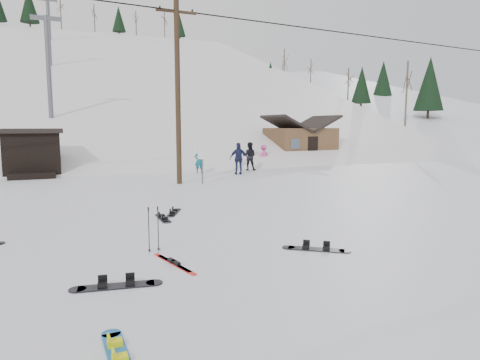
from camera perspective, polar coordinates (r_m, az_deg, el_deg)
name	(u,v)px	position (r m, az deg, el deg)	size (l,w,h in m)	color
ground	(268,281)	(8.40, 3.71, -13.29)	(200.00, 200.00, 0.00)	silver
ski_slope	(91,232)	(63.90, -19.21, -6.60)	(60.00, 75.00, 45.00)	white
ridge_right	(338,211)	(71.92, 12.93, -4.03)	(34.00, 85.00, 36.00)	silver
treeline_right	(362,146)	(63.05, 16.00, 4.38)	(20.00, 60.00, 10.00)	black
treeline_crest	(78,140)	(93.13, -20.81, 5.06)	(50.00, 6.00, 10.00)	black
utility_pole	(178,90)	(21.81, -8.30, 11.81)	(2.00, 0.26, 9.00)	#3A2819
trail_sign	(202,158)	(21.71, -5.04, 2.87)	(0.50, 0.09, 1.85)	#595B60
lift_hut	(33,152)	(28.04, -25.91, 3.36)	(3.40, 4.10, 2.75)	black
lift_tower_near	(48,61)	(37.34, -24.20, 14.26)	(2.20, 0.36, 8.00)	#595B60
lift_tower_mid	(49,28)	(58.15, -24.16, 18.04)	(2.20, 0.36, 8.00)	#595B60
lift_tower_far	(49,12)	(79.07, -24.13, 19.82)	(2.20, 0.36, 8.00)	#595B60
cabin	(300,143)	(36.17, 7.98, 4.94)	(5.39, 4.40, 3.77)	brown
hero_snowboard	(117,353)	(6.18, -16.03, -21.28)	(0.30, 1.44, 0.10)	#1A66AC
hero_skis	(174,263)	(9.42, -8.80, -10.88)	(0.52, 1.71, 0.09)	red
ski_poles	(154,229)	(10.25, -11.46, -6.39)	(0.30, 0.08, 1.08)	black
board_scatter_a	(117,285)	(8.41, -16.13, -13.34)	(1.66, 0.52, 0.12)	black
board_scatter_b	(163,218)	(13.85, -10.24, -4.99)	(0.28, 1.45, 0.10)	black
board_scatter_d	(316,249)	(10.47, 10.12, -9.01)	(1.37, 1.09, 0.11)	black
board_scatter_f	(174,212)	(14.66, -8.80, -4.28)	(0.77, 1.32, 0.10)	black
skier_teal	(199,161)	(26.48, -5.48, 2.57)	(0.56, 0.37, 1.54)	#0B5F75
skier_dark	(249,156)	(28.06, 1.26, 3.19)	(0.90, 0.70, 1.85)	black
skier_pink	(264,155)	(31.55, 3.15, 3.33)	(0.97, 0.56, 1.50)	#DF4E8F
skier_navy	(239,159)	(25.70, -0.16, 2.88)	(1.12, 0.47, 1.91)	#1A1F42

